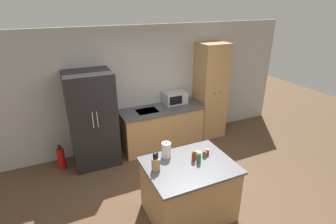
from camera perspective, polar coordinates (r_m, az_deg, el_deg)
The scene contains 15 objects.
ground_plane at distance 4.49m, azimuth 5.21°, elevation -19.54°, with size 14.00×14.00×0.00m, color brown.
wall_back at distance 5.70m, azimuth -5.98°, elevation 5.28°, with size 7.20×0.06×2.60m.
refrigerator at distance 5.23m, azimuth -16.15°, elevation -1.55°, with size 0.86×0.75×1.86m.
back_counter at distance 5.81m, azimuth -1.47°, elevation -3.29°, with size 1.79×0.71×0.90m.
pantry_cabinet at distance 6.16m, azimuth 9.15°, elevation 4.52°, with size 0.62×0.61×2.20m.
kitchen_island at distance 4.08m, azimuth 4.54°, elevation -16.39°, with size 1.26×0.99×0.88m.
microwave at distance 5.86m, azimuth 1.55°, elevation 3.14°, with size 0.50×0.34×0.27m.
knife_block at distance 3.63m, azimuth -2.69°, elevation -11.24°, with size 0.10×0.07×0.28m.
spice_bottle_tall_dark at distance 3.96m, azimuth 6.20°, elevation -9.11°, with size 0.06×0.06×0.11m.
spice_bottle_short_red at distance 3.83m, azimuth 6.74°, elevation -9.82°, with size 0.06×0.06×0.17m.
spice_bottle_amber_oil at distance 3.99m, azimuth 8.00°, elevation -9.08°, with size 0.06×0.06×0.09m.
spice_bottle_green_herb at distance 3.86m, azimuth 5.60°, elevation -9.58°, with size 0.06×0.06×0.16m.
spice_bottle_pale_salt at distance 4.04m, azimuth 8.57°, elevation -8.60°, with size 0.06×0.06×0.10m.
kettle at distance 3.92m, azimuth -0.36°, elevation -8.24°, with size 0.14×0.14×0.25m.
fire_extinguisher at distance 5.53m, azimuth -22.21°, elevation -9.33°, with size 0.14×0.14×0.51m.
Camera 1 is at (-1.73, -2.82, 3.03)m, focal length 28.00 mm.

